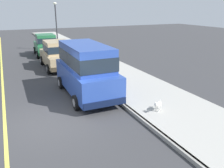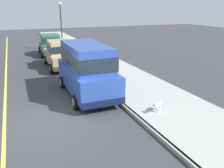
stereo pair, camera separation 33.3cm
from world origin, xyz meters
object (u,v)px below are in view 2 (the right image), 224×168
Objects in this scene: car_green_hatchback at (50,44)px; car_tan_sedan at (61,54)px; street_lamp at (61,21)px; dog_white at (157,105)px; car_blue_van at (87,67)px.

car_tan_sedan is at bearing -90.46° from car_green_hatchback.
dog_white is at bearing -87.99° from street_lamp.
car_tan_sedan is 1.20× the size of car_green_hatchback.
street_lamp is at bearing 92.01° from dog_white.
car_green_hatchback is at bearing -130.60° from street_lamp.
car_tan_sedan is 9.55m from dog_white.
street_lamp is (-0.56, 15.84, 2.48)m from dog_white.
car_blue_van is 1.28× the size of car_green_hatchback.
street_lamp reaches higher than car_green_hatchback.
car_green_hatchback is (-0.06, 10.87, -0.42)m from car_blue_van.
dog_white is at bearing -77.86° from car_tan_sedan.
street_lamp is at bearing 83.85° from car_blue_van.
car_tan_sedan is 7.33× the size of dog_white.
car_green_hatchback is at bearing 90.32° from car_blue_van.
dog_white is (1.97, -14.20, -0.55)m from car_green_hatchback.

